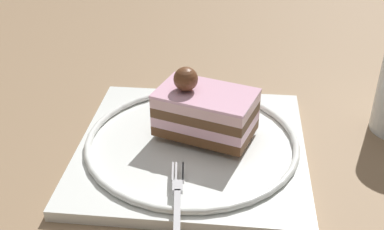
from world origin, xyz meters
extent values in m
plane|color=#8E7153|center=(0.00, 0.00, 0.00)|extent=(2.40, 2.40, 0.00)
cube|color=white|center=(-0.02, 0.01, 0.01)|extent=(0.28, 0.28, 0.01)
torus|color=white|center=(-0.02, 0.01, 0.02)|extent=(0.27, 0.27, 0.01)
cube|color=brown|center=(0.00, -0.01, 0.03)|extent=(0.08, 0.12, 0.01)
cube|color=#F2BACD|center=(0.00, -0.01, 0.04)|extent=(0.08, 0.12, 0.01)
cube|color=brown|center=(0.00, -0.01, 0.05)|extent=(0.08, 0.12, 0.01)
cube|color=beige|center=(0.00, -0.01, 0.06)|extent=(0.08, 0.12, 0.01)
cube|color=#E8B0CA|center=(0.00, -0.01, 0.07)|extent=(0.08, 0.12, 0.00)
sphere|color=brown|center=(0.00, 0.02, 0.08)|extent=(0.03, 0.03, 0.03)
cube|color=silver|center=(-0.15, -0.01, 0.02)|extent=(0.08, 0.03, 0.00)
cube|color=silver|center=(-0.11, 0.00, 0.02)|extent=(0.02, 0.01, 0.00)
cube|color=silver|center=(-0.08, 0.00, 0.02)|extent=(0.03, 0.01, 0.00)
cube|color=silver|center=(-0.08, 0.00, 0.02)|extent=(0.03, 0.01, 0.00)
cube|color=silver|center=(-0.08, 0.01, 0.02)|extent=(0.03, 0.01, 0.00)
cube|color=silver|center=(-0.09, 0.01, 0.02)|extent=(0.03, 0.01, 0.00)
camera|label=1|loc=(-0.46, -0.09, 0.32)|focal=45.80mm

